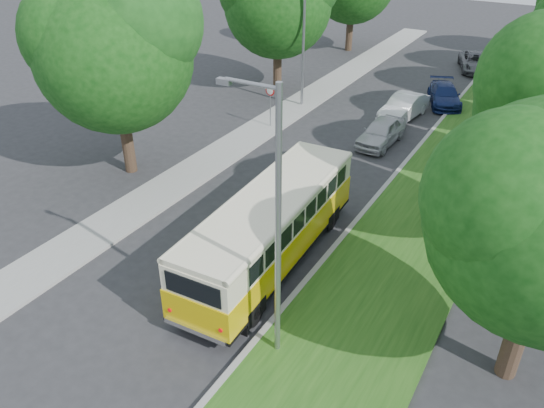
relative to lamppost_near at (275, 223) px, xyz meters
The scene contains 13 objects.
ground 6.56m from the lamppost_near, 149.28° to the left, with size 120.00×120.00×0.00m, color #2A2A2D.
curb 8.66m from the lamppost_near, 94.62° to the left, with size 0.20×70.00×0.15m, color gray.
grass_verge 8.82m from the lamppost_near, 76.91° to the left, with size 4.50×70.00×0.13m, color #204D14.
sidewalk 12.49m from the lamppost_near, 140.22° to the left, with size 2.20×70.00×0.12m, color gray.
treeline 20.58m from the lamppost_near, 92.96° to the left, with size 24.27×41.91×9.46m.
lamppost_near is the anchor object (origin of this frame).
lamppost_far 20.53m from the lamppost_near, 115.71° to the left, with size 1.71×0.16×7.50m.
warning_sign 17.10m from the lamppost_near, 121.02° to the left, with size 0.56×0.10×2.50m.
vintage_bus 5.20m from the lamppost_near, 121.82° to the left, with size 2.41×9.35×2.78m, color #E3BC07, non-canonical shape.
car_silver 16.14m from the lamppost_near, 99.34° to the left, with size 1.58×3.93×1.34m, color #BCBCC1.
car_white 20.22m from the lamppost_near, 97.84° to the left, with size 1.46×4.18×1.38m, color white.
car_blue 23.58m from the lamppost_near, 93.12° to the left, with size 1.73×4.26×1.24m, color navy.
car_grey 32.04m from the lamppost_near, 92.17° to the left, with size 2.12×4.59×1.28m, color #53555A.
Camera 1 is at (9.79, -12.15, 11.51)m, focal length 35.00 mm.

